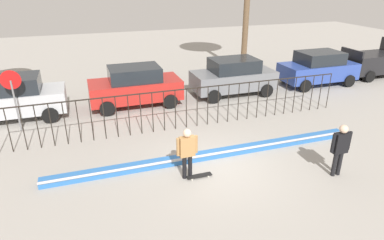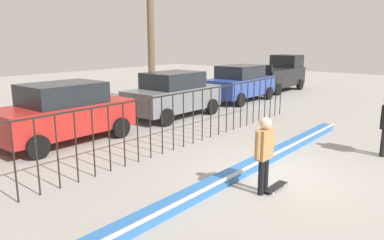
{
  "view_description": "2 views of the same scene",
  "coord_description": "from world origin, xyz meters",
  "px_view_note": "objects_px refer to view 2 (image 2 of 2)",
  "views": [
    {
      "loc": [
        -3.86,
        -8.75,
        5.83
      ],
      "look_at": [
        -0.26,
        1.89,
        0.97
      ],
      "focal_mm": 31.43,
      "sensor_mm": 36.0,
      "label": 1
    },
    {
      "loc": [
        -7.8,
        -3.73,
        3.22
      ],
      "look_at": [
        -0.23,
        2.46,
        1.08
      ],
      "focal_mm": 34.48,
      "sensor_mm": 36.0,
      "label": 2
    }
  ],
  "objects_px": {
    "skateboarder": "(264,148)",
    "parked_car_gray": "(173,94)",
    "parked_car_red": "(64,112)",
    "skateboard": "(275,187)",
    "pickup_truck": "(278,75)",
    "parked_car_blue": "(240,83)"
  },
  "relations": [
    {
      "from": "skateboarder",
      "to": "pickup_truck",
      "type": "distance_m",
      "value": 16.79
    },
    {
      "from": "parked_car_gray",
      "to": "parked_car_red",
      "type": "bearing_deg",
      "value": 179.21
    },
    {
      "from": "skateboarder",
      "to": "parked_car_gray",
      "type": "relative_size",
      "value": 0.39
    },
    {
      "from": "skateboarder",
      "to": "parked_car_gray",
      "type": "xyz_separation_m",
      "value": [
        4.76,
        6.86,
        -0.03
      ]
    },
    {
      "from": "parked_car_red",
      "to": "skateboarder",
      "type": "bearing_deg",
      "value": -90.56
    },
    {
      "from": "skateboarder",
      "to": "pickup_truck",
      "type": "relative_size",
      "value": 0.35
    },
    {
      "from": "skateboard",
      "to": "pickup_truck",
      "type": "relative_size",
      "value": 0.17
    },
    {
      "from": "parked_car_red",
      "to": "pickup_truck",
      "type": "xyz_separation_m",
      "value": [
        15.53,
        0.34,
        0.06
      ]
    },
    {
      "from": "skateboarder",
      "to": "parked_car_gray",
      "type": "bearing_deg",
      "value": 75.85
    },
    {
      "from": "skateboard",
      "to": "skateboarder",
      "type": "bearing_deg",
      "value": 144.9
    },
    {
      "from": "skateboard",
      "to": "parked_car_blue",
      "type": "distance_m",
      "value": 12.0
    },
    {
      "from": "parked_car_red",
      "to": "pickup_truck",
      "type": "distance_m",
      "value": 15.54
    },
    {
      "from": "skateboard",
      "to": "parked_car_red",
      "type": "bearing_deg",
      "value": 78.89
    },
    {
      "from": "skateboard",
      "to": "parked_car_gray",
      "type": "xyz_separation_m",
      "value": [
        4.4,
        6.98,
        0.91
      ]
    },
    {
      "from": "parked_car_gray",
      "to": "pickup_truck",
      "type": "height_order",
      "value": "pickup_truck"
    },
    {
      "from": "parked_car_gray",
      "to": "skateboarder",
      "type": "bearing_deg",
      "value": -125.29
    },
    {
      "from": "parked_car_red",
      "to": "parked_car_blue",
      "type": "relative_size",
      "value": 1.0
    },
    {
      "from": "parked_car_gray",
      "to": "parked_car_blue",
      "type": "height_order",
      "value": "same"
    },
    {
      "from": "parked_car_red",
      "to": "skateboard",
      "type": "bearing_deg",
      "value": -87.68
    },
    {
      "from": "skateboard",
      "to": "pickup_truck",
      "type": "xyz_separation_m",
      "value": [
        14.79,
        7.34,
        0.98
      ]
    },
    {
      "from": "skateboarder",
      "to": "skateboard",
      "type": "height_order",
      "value": "skateboarder"
    },
    {
      "from": "skateboarder",
      "to": "skateboard",
      "type": "xyz_separation_m",
      "value": [
        0.36,
        -0.12,
        -0.94
      ]
    }
  ]
}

